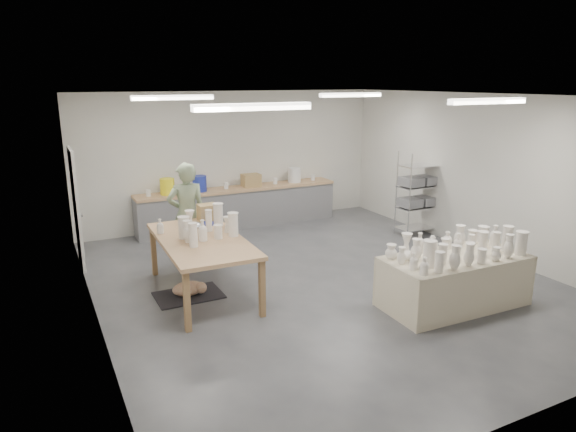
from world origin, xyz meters
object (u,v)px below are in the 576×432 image
drying_table (454,277)px  potter (187,215)px  red_stool (185,245)px  work_table (202,236)px

drying_table → potter: size_ratio=1.16×
potter → red_stool: potter is taller
potter → red_stool: bearing=-85.2°
work_table → red_stool: size_ratio=7.19×
work_table → potter: bearing=86.5°
drying_table → work_table: size_ratio=0.89×
work_table → red_stool: 1.64m
drying_table → potter: potter is taller
drying_table → work_table: 3.83m
work_table → potter: potter is taller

